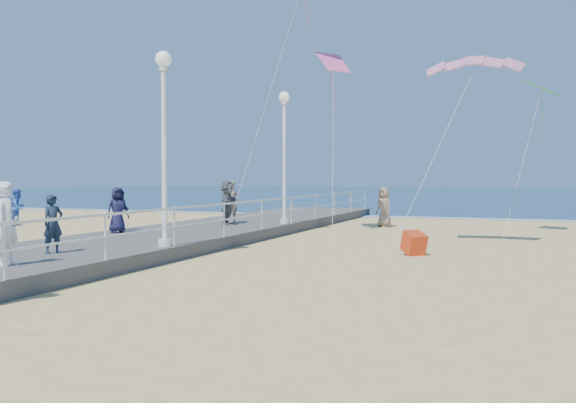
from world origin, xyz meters
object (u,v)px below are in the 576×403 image
(spectator_5, at_px, (227,202))
(lamp_post_mid, at_px, (164,127))
(spectator_7, at_px, (121,211))
(spectator_4, at_px, (118,210))
(toddler_held, at_px, (18,207))
(spectator_0, at_px, (53,224))
(woman_holding_toddler, at_px, (8,224))
(lamp_post_far, at_px, (284,143))
(box_kite, at_px, (414,245))
(spectator_6, at_px, (232,202))
(beach_walker_c, at_px, (384,207))

(spectator_5, bearing_deg, lamp_post_mid, -176.80)
(spectator_7, bearing_deg, spectator_4, -146.32)
(toddler_held, distance_m, spectator_0, 2.18)
(woman_holding_toddler, height_order, spectator_0, woman_holding_toddler)
(lamp_post_far, xyz_separation_m, woman_holding_toddler, (-1.12, -13.47, -2.35))
(spectator_0, height_order, spectator_5, spectator_5)
(spectator_7, bearing_deg, woman_holding_toddler, -154.16)
(toddler_held, relative_size, box_kite, 1.34)
(spectator_0, bearing_deg, spectator_7, 38.79)
(spectator_0, relative_size, spectator_7, 1.04)
(lamp_post_mid, height_order, spectator_5, lamp_post_mid)
(spectator_0, bearing_deg, lamp_post_far, 8.72)
(spectator_5, bearing_deg, toddler_held, 173.74)
(woman_holding_toddler, relative_size, spectator_5, 1.04)
(spectator_0, xyz_separation_m, spectator_4, (-1.97, 5.37, 0.04))
(toddler_held, relative_size, spectator_0, 0.55)
(woman_holding_toddler, relative_size, spectator_6, 1.06)
(spectator_0, relative_size, spectator_5, 0.84)
(beach_walker_c, height_order, box_kite, beach_walker_c)
(toddler_held, bearing_deg, spectator_4, 12.50)
(spectator_0, distance_m, beach_walker_c, 16.72)
(spectator_6, bearing_deg, woman_holding_toddler, -162.36)
(spectator_0, height_order, spectator_4, spectator_4)
(spectator_7, bearing_deg, spectator_5, -23.86)
(toddler_held, distance_m, spectator_5, 12.13)
(lamp_post_mid, bearing_deg, spectator_7, 137.23)
(beach_walker_c, bearing_deg, toddler_held, -65.52)
(woman_holding_toddler, xyz_separation_m, spectator_5, (-0.85, 12.23, -0.03))
(spectator_5, distance_m, spectator_6, 0.94)
(woman_holding_toddler, distance_m, spectator_6, 13.19)
(box_kite, bearing_deg, spectator_4, 142.99)
(toddler_held, bearing_deg, spectator_7, 13.30)
(beach_walker_c, xyz_separation_m, box_kite, (3.11, -9.97, -0.61))
(woman_holding_toddler, xyz_separation_m, spectator_7, (-3.06, 8.33, -0.20))
(lamp_post_far, height_order, beach_walker_c, lamp_post_far)
(spectator_4, height_order, beach_walker_c, spectator_4)
(lamp_post_far, relative_size, toddler_held, 6.60)
(beach_walker_c, bearing_deg, lamp_post_mid, -65.52)
(lamp_post_far, xyz_separation_m, spectator_5, (-1.96, -1.23, -2.39))
(spectator_7, distance_m, box_kite, 10.37)
(lamp_post_mid, height_order, spectator_4, lamp_post_mid)
(spectator_7, bearing_deg, beach_walker_c, -30.74)
(lamp_post_far, xyz_separation_m, spectator_6, (-2.17, -0.32, -2.40))
(lamp_post_far, distance_m, spectator_7, 7.10)
(woman_holding_toddler, relative_size, toddler_held, 2.25)
(spectator_5, bearing_deg, box_kite, -127.65)
(box_kite, bearing_deg, lamp_post_far, 98.38)
(spectator_7, bearing_deg, box_kite, -85.31)
(woman_holding_toddler, xyz_separation_m, beach_walker_c, (4.17, 18.12, -0.40))
(lamp_post_mid, xyz_separation_m, toddler_held, (-0.97, -4.32, -2.01))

